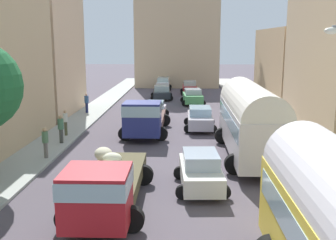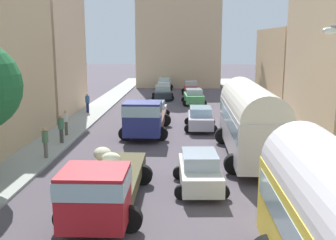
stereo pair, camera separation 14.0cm
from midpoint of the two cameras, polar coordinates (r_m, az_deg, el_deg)
The scene contains 20 objects.
ground_plane at distance 32.04m, azimuth 0.44°, elevation -0.14°, with size 154.00×154.00×0.00m, color #514851.
sidewalk_left at distance 33.05m, azimuth -12.22°, elevation 0.08°, with size 2.50×70.00×0.14m, color #A6ABA4.
sidewalk_right at distance 32.63m, azimuth 13.28°, elevation -0.11°, with size 2.50×70.00×0.14m, color #ACA8A0.
building_left_2 at distance 35.89m, azimuth -17.57°, elevation 10.66°, with size 5.49×9.13×12.48m.
building_right_3 at distance 38.80m, azimuth 16.64°, elevation 6.87°, with size 4.12×12.45×7.36m.
distant_church at distance 56.15m, azimuth 1.24°, elevation 12.39°, with size 11.27×6.03×20.83m.
parked_bus_1 at distance 22.16m, azimuth 11.43°, elevation 0.32°, with size 3.35×9.45×4.02m.
cargo_truck_0 at distance 15.02m, azimuth -9.12°, elevation -8.91°, with size 3.07×7.56×2.27m.
cargo_truck_1 at distance 26.75m, azimuth -3.48°, elevation 0.37°, with size 3.22×7.46×2.54m.
car_0 at distance 32.70m, azimuth -2.05°, elevation 1.40°, with size 2.30×3.91×1.46m.
car_1 at distance 43.85m, azimuth -1.01°, elevation 3.95°, with size 2.58×4.27×1.50m.
car_2 at distance 51.92m, azimuth -0.78°, elevation 5.16°, with size 2.17×4.08×1.65m.
car_3 at distance 17.50m, azimuth 4.39°, elevation -7.18°, with size 2.39×3.97×1.62m.
car_4 at distance 29.03m, azimuth 4.41°, elevation 0.26°, with size 2.32×4.14×1.62m.
car_5 at distance 40.34m, azimuth 3.43°, elevation 3.33°, with size 2.54×3.98×1.56m.
car_6 at distance 47.73m, azimuth 3.00°, elevation 4.59°, with size 2.24×3.73×1.61m.
pedestrian_0 at distance 27.33m, azimuth -14.48°, elevation -0.24°, with size 0.31×0.31×1.82m.
pedestrian_1 at distance 35.52m, azimuth -11.58°, elevation 2.45°, with size 0.37×0.37×1.81m.
pedestrian_2 at distance 22.40m, azimuth -17.19°, elevation -2.91°, with size 0.38×0.38×1.81m.
pedestrian_4 at distance 25.36m, azimuth -15.12°, elevation -1.11°, with size 0.45×0.45×1.87m.
Camera 1 is at (0.88, -4.40, 6.33)m, focal length 42.96 mm.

